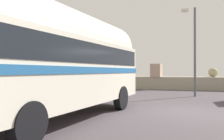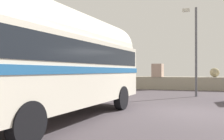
{
  "view_description": "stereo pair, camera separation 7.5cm",
  "coord_description": "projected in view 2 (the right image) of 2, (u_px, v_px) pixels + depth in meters",
  "views": [
    {
      "loc": [
        -0.08,
        -9.54,
        1.6
      ],
      "look_at": [
        -2.54,
        -1.63,
        1.64
      ],
      "focal_mm": 37.93,
      "sensor_mm": 36.0,
      "label": 1
    },
    {
      "loc": [
        -0.01,
        -9.52,
        1.6
      ],
      "look_at": [
        -2.54,
        -1.63,
        1.64
      ],
      "focal_mm": 37.93,
      "sensor_mm": 36.0,
      "label": 2
    }
  ],
  "objects": [
    {
      "name": "breakwater",
      "position": [
        184.0,
        82.0,
        20.35
      ],
      "size": [
        31.36,
        2.19,
        2.46
      ],
      "color": "#A39A83",
      "rests_on": "ground"
    },
    {
      "name": "vintage_coach",
      "position": [
        60.0,
        57.0,
        7.79
      ],
      "size": [
        3.43,
        8.81,
        3.7
      ],
      "rotation": [
        0.0,
        0.0,
        -0.12
      ],
      "color": "black",
      "rests_on": "ground"
    },
    {
      "name": "lamp_post",
      "position": [
        195.0,
        46.0,
        14.71
      ],
      "size": [
        0.89,
        0.32,
        5.56
      ],
      "color": "#5B5B60",
      "rests_on": "ground"
    },
    {
      "name": "ground",
      "position": [
        188.0,
        113.0,
        9.05
      ],
      "size": [
        32.0,
        26.0,
        0.02
      ],
      "color": "#473F45"
    }
  ]
}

